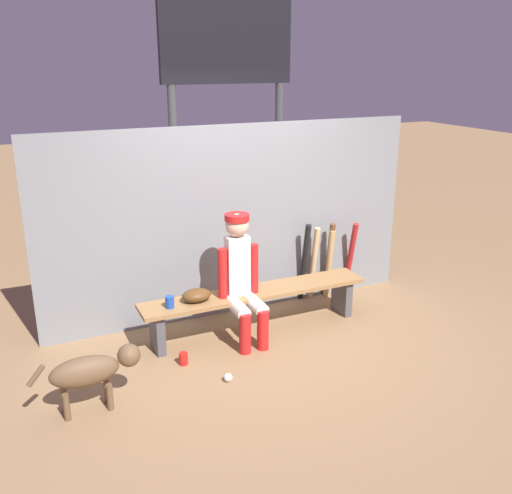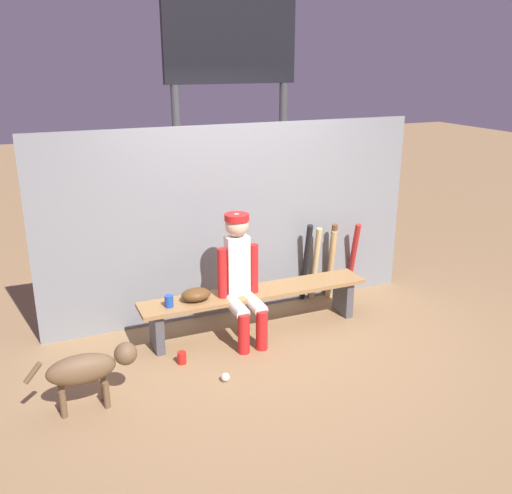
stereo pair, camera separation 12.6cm
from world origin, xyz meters
TOP-DOWN VIEW (x-y plane):
  - ground_plane at (0.00, 0.00)m, footprint 30.00×30.00m
  - chainlink_fence at (0.00, 0.53)m, footprint 4.01×0.03m
  - dugout_bench at (0.00, 0.00)m, footprint 2.30×0.36m
  - player_seated at (-0.19, -0.10)m, footprint 0.41×0.55m
  - baseball_glove at (-0.61, 0.00)m, footprint 0.28×0.20m
  - bat_aluminum_black at (0.78, 0.43)m, footprint 0.08×0.24m
  - bat_wood_natural at (0.90, 0.43)m, footprint 0.07×0.18m
  - bat_wood_tan at (1.08, 0.40)m, footprint 0.07×0.15m
  - bat_wood_dark at (1.10, 0.43)m, footprint 0.08×0.18m
  - bat_aluminum_red at (1.39, 0.44)m, footprint 0.11×0.27m
  - baseball at (-0.61, -0.77)m, footprint 0.07×0.07m
  - cup_on_ground at (-0.87, -0.35)m, footprint 0.08×0.08m
  - cup_on_bench at (-0.88, -0.04)m, footprint 0.08×0.08m
  - scoreboard at (0.48, 1.72)m, footprint 1.87×0.27m
  - dog at (-1.69, -0.71)m, footprint 0.84×0.20m

SIDE VIEW (x-z plane):
  - ground_plane at x=0.00m, z-range 0.00..0.00m
  - baseball at x=-0.61m, z-range 0.00..0.07m
  - cup_on_ground at x=-0.87m, z-range 0.00..0.11m
  - dugout_bench at x=0.00m, z-range 0.12..0.54m
  - dog at x=-1.69m, z-range 0.09..0.58m
  - bat_wood_tan at x=1.08m, z-range 0.00..0.80m
  - bat_wood_natural at x=0.90m, z-range 0.00..0.85m
  - bat_aluminum_red at x=1.39m, z-range 0.00..0.86m
  - bat_wood_dark at x=1.10m, z-range 0.00..0.88m
  - bat_aluminum_black at x=0.78m, z-range 0.00..0.91m
  - cup_on_bench at x=-0.88m, z-range 0.42..0.53m
  - baseball_glove at x=-0.61m, z-range 0.42..0.54m
  - player_seated at x=-0.19m, z-range 0.04..1.27m
  - chainlink_fence at x=0.00m, z-range 0.00..1.98m
  - scoreboard at x=0.48m, z-range 0.65..4.13m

